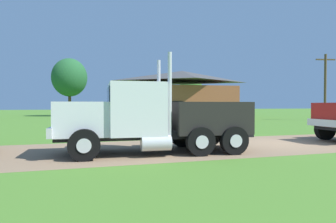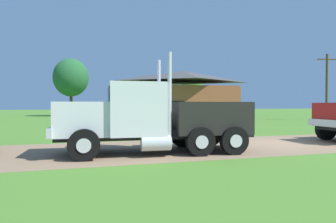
# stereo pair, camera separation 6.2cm
# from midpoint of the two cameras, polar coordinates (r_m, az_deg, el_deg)

# --- Properties ---
(ground_plane) EXTENTS (200.00, 200.00, 0.00)m
(ground_plane) POSITION_cam_midpoint_polar(r_m,az_deg,el_deg) (14.26, 20.26, -5.85)
(ground_plane) COLOR #4C7E2A
(dirt_track) EXTENTS (120.00, 5.66, 0.01)m
(dirt_track) POSITION_cam_midpoint_polar(r_m,az_deg,el_deg) (14.26, 20.26, -5.83)
(dirt_track) COLOR #8A6E52
(dirt_track) RESTS_ON ground_plane
(truck_foreground_white) EXTENTS (7.30, 3.00, 3.55)m
(truck_foreground_white) POSITION_cam_midpoint_polar(r_m,az_deg,el_deg) (10.83, -2.86, -1.38)
(truck_foreground_white) COLOR black
(truck_foreground_white) RESTS_ON ground_plane
(shed_building) EXTENTS (13.73, 9.25, 6.21)m
(shed_building) POSITION_cam_midpoint_polar(r_m,az_deg,el_deg) (38.73, 2.77, 3.15)
(shed_building) COLOR #955131
(shed_building) RESTS_ON ground_plane
(utility_pole_near) EXTENTS (2.18, 0.60, 7.39)m
(utility_pole_near) POSITION_cam_midpoint_polar(r_m,az_deg,el_deg) (37.24, 28.18, 4.53)
(utility_pole_near) COLOR brown
(utility_pole_near) RESTS_ON ground_plane
(tree_mid) EXTENTS (5.29, 5.29, 8.84)m
(tree_mid) POSITION_cam_midpoint_polar(r_m,az_deg,el_deg) (47.60, -18.63, 6.26)
(tree_mid) COLOR #513823
(tree_mid) RESTS_ON ground_plane
(tree_right) EXTENTS (4.24, 4.24, 6.72)m
(tree_right) POSITION_cam_midpoint_polar(r_m,az_deg,el_deg) (52.52, 4.40, 4.17)
(tree_right) COLOR #513823
(tree_right) RESTS_ON ground_plane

